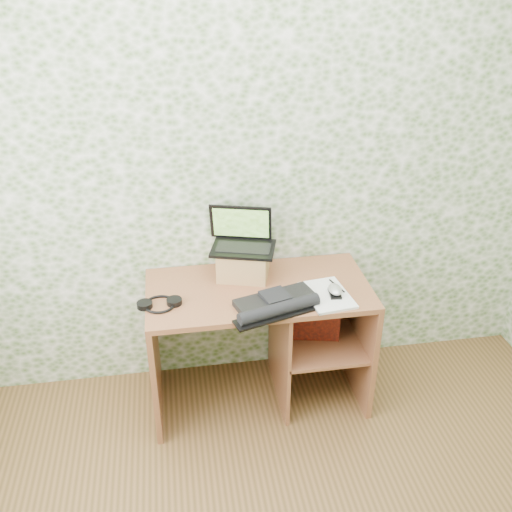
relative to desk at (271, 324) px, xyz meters
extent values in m
plane|color=white|center=(-0.08, 0.28, 0.82)|extent=(3.50, 0.00, 3.50)
cube|color=brown|center=(-0.08, -0.03, 0.25)|extent=(1.20, 0.60, 0.03)
cube|color=brown|center=(-0.66, -0.03, -0.12)|extent=(0.03, 0.60, 0.72)
cube|color=brown|center=(0.51, -0.03, -0.12)|extent=(0.03, 0.60, 0.72)
cube|color=brown|center=(0.04, -0.03, -0.12)|extent=(0.02, 0.56, 0.72)
cube|color=brown|center=(0.27, -0.03, -0.10)|extent=(0.46, 0.56, 0.02)
cube|color=brown|center=(0.28, 0.26, -0.12)|extent=(0.48, 0.02, 0.72)
cube|color=#A07248|center=(-0.14, 0.12, 0.35)|extent=(0.32, 0.29, 0.16)
cube|color=black|center=(-0.14, 0.12, 0.44)|extent=(0.39, 0.32, 0.02)
cube|color=black|center=(-0.14, 0.11, 0.45)|extent=(0.32, 0.20, 0.00)
cube|color=black|center=(-0.14, 0.21, 0.55)|extent=(0.34, 0.15, 0.21)
cube|color=#355518|center=(-0.14, 0.20, 0.55)|extent=(0.30, 0.12, 0.18)
cube|color=black|center=(-0.02, -0.18, 0.29)|extent=(0.44, 0.26, 0.03)
cube|color=black|center=(-0.02, -0.18, 0.29)|extent=(0.16, 0.16, 0.05)
cylinder|color=black|center=(-0.02, -0.29, 0.30)|extent=(0.44, 0.19, 0.07)
cube|color=black|center=(-0.02, -0.30, 0.27)|extent=(0.48, 0.22, 0.01)
torus|color=black|center=(-0.60, -0.11, 0.28)|extent=(0.17, 0.17, 0.01)
cylinder|color=black|center=(-0.68, -0.12, 0.28)|extent=(0.08, 0.08, 0.03)
cylinder|color=black|center=(-0.53, -0.11, 0.28)|extent=(0.08, 0.08, 0.03)
cube|color=silver|center=(0.26, -0.17, 0.28)|extent=(0.25, 0.33, 0.01)
ellipsoid|color=silver|center=(0.30, -0.18, 0.30)|extent=(0.08, 0.12, 0.04)
cylinder|color=black|center=(0.33, -0.10, 0.29)|extent=(0.05, 0.13, 0.01)
cube|color=#A01F0E|center=(0.25, -0.03, 0.07)|extent=(0.28, 0.14, 0.32)
camera|label=1|loc=(-0.51, -2.58, 1.90)|focal=40.00mm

